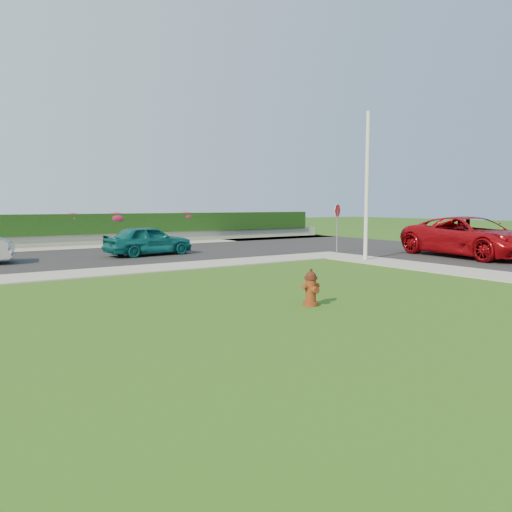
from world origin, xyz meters
TOP-DOWN VIEW (x-y plane):
  - ground at (0.00, 0.00)m, footprint 120.00×120.00m
  - street_right at (12.00, 4.00)m, footprint 8.00×32.00m
  - street_far at (-5.00, 14.00)m, footprint 26.00×8.00m
  - curb_corner at (7.00, 9.00)m, footprint 2.00×2.00m
  - sidewalk_beyond at (-1.00, 19.00)m, footprint 34.00×2.00m
  - retaining_wall at (-1.00, 20.50)m, footprint 34.00×0.40m
  - hedge at (-1.00, 20.60)m, footprint 32.00×0.90m
  - fire_hydrant at (-0.66, 1.13)m, footprint 0.41×0.39m
  - suv_red at (11.24, 4.96)m, footprint 3.62×6.32m
  - sedan_teal at (0.46, 13.11)m, footprint 3.87×1.87m
  - utility_pole at (6.86, 6.68)m, footprint 0.16×0.16m
  - stop_sign at (7.70, 9.19)m, footprint 0.57×0.25m
  - flower_clump_d at (-0.81, 20.50)m, footprint 1.11×0.71m
  - flower_clump_e at (1.54, 20.50)m, footprint 1.28×0.82m
  - flower_clump_f at (5.87, 20.50)m, footprint 1.17×0.75m

SIDE VIEW (x-z plane):
  - ground at x=0.00m, z-range 0.00..0.00m
  - street_right at x=12.00m, z-range 0.00..0.04m
  - street_far at x=-5.00m, z-range 0.00..0.04m
  - curb_corner at x=7.00m, z-range 0.00..0.04m
  - sidewalk_beyond at x=-1.00m, z-range 0.00..0.04m
  - retaining_wall at x=-1.00m, z-range 0.00..0.60m
  - fire_hydrant at x=-0.66m, z-range -0.02..0.78m
  - sedan_teal at x=0.46m, z-range 0.04..1.31m
  - suv_red at x=11.24m, z-range 0.04..1.70m
  - hedge at x=-1.00m, z-range 0.60..1.70m
  - flower_clump_e at x=1.54m, z-range 1.12..1.77m
  - flower_clump_f at x=5.87m, z-range 1.18..1.76m
  - flower_clump_d at x=-0.81m, z-range 1.20..1.76m
  - stop_sign at x=7.70m, z-range 0.52..2.76m
  - utility_pole at x=6.86m, z-range 0.00..5.75m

